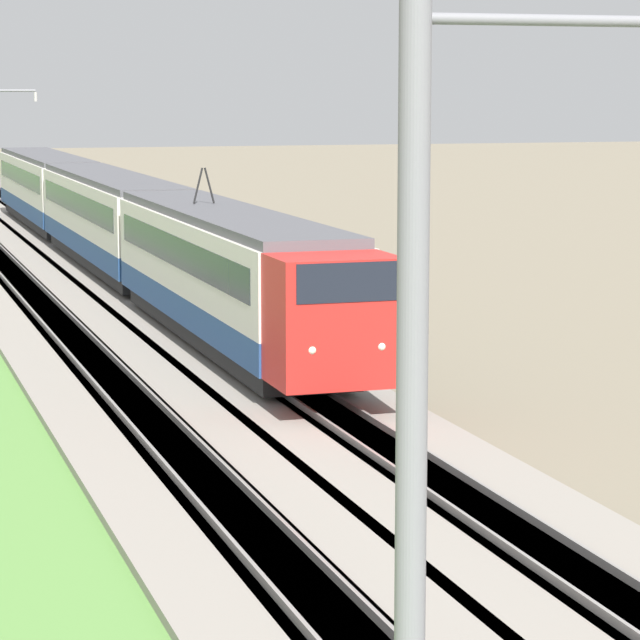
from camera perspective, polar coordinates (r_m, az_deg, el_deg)
ballast_main at (r=51.59m, az=-10.34°, el=0.27°), size 240.00×4.40×0.30m
ballast_adjacent at (r=52.24m, az=-5.86°, el=0.47°), size 240.00×4.40×0.30m
track_main at (r=51.59m, az=-10.35°, el=0.29°), size 240.00×1.57×0.45m
track_adjacent at (r=52.24m, az=-5.86°, el=0.48°), size 240.00×1.57×0.45m
passenger_train at (r=62.75m, az=-7.92°, el=3.93°), size 61.24×2.93×5.24m
catenary_mast_near at (r=10.64m, az=3.73°, el=-7.42°), size 0.22×2.56×8.91m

